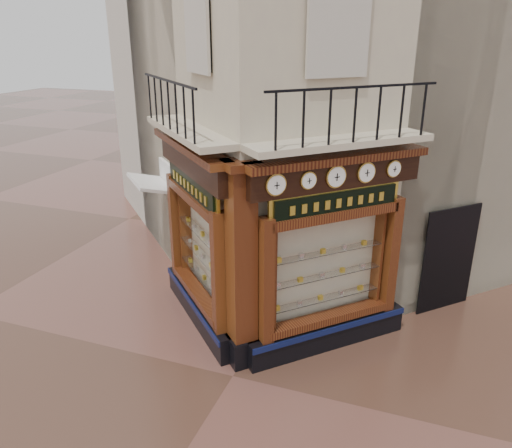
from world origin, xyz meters
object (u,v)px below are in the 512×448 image
at_px(corner_pilaster, 242,271).
at_px(clock_e, 394,169).
at_px(awning, 159,272).
at_px(signboard_right, 337,202).
at_px(clock_b, 308,180).
at_px(signboard_left, 192,186).
at_px(clock_c, 336,177).
at_px(clock_a, 276,185).
at_px(clock_d, 366,173).

bearing_deg(corner_pilaster, clock_e, -8.41).
distance_m(awning, signboard_right, 6.11).
height_order(clock_e, awning, clock_e).
relative_size(clock_b, awning, 0.20).
distance_m(corner_pilaster, signboard_left, 2.12).
height_order(clock_e, signboard_right, clock_e).
xyz_separation_m(corner_pilaster, clock_c, (1.45, 0.85, 1.67)).
height_order(clock_a, signboard_right, clock_a).
xyz_separation_m(clock_b, clock_e, (1.29, 1.29, 0.00)).
distance_m(clock_c, clock_e, 1.26).
bearing_deg(clock_e, clock_c, -180.00).
distance_m(corner_pilaster, awning, 4.87).
bearing_deg(signboard_left, corner_pilaster, -169.75).
bearing_deg(clock_a, signboard_right, 4.86).
relative_size(corner_pilaster, clock_a, 10.43).
bearing_deg(clock_e, awning, 124.83).
distance_m(corner_pilaster, clock_d, 2.85).
relative_size(clock_b, signboard_left, 0.15).
bearing_deg(clock_d, signboard_left, 139.91).
relative_size(awning, signboard_right, 0.78).
distance_m(clock_a, clock_e, 2.44).
xyz_separation_m(clock_d, signboard_right, (-0.45, -0.29, -0.52)).
bearing_deg(clock_c, awning, 113.60).
height_order(corner_pilaster, signboard_right, corner_pilaster).
relative_size(clock_a, clock_b, 1.21).
bearing_deg(clock_d, clock_b, -180.00).
xyz_separation_m(clock_a, clock_e, (1.72, 1.72, -0.00)).
distance_m(clock_c, signboard_right, 0.55).
relative_size(clock_c, clock_e, 1.27).
bearing_deg(signboard_right, clock_a, -175.14).
height_order(clock_a, clock_d, clock_d).
xyz_separation_m(clock_a, signboard_left, (-2.08, 1.00, -0.52)).
xyz_separation_m(clock_c, clock_e, (0.89, 0.89, 0.00)).
height_order(clock_b, awning, clock_b).
bearing_deg(clock_d, corner_pilaster, 169.34).
bearing_deg(clock_b, clock_c, 0.00).
xyz_separation_m(clock_b, clock_d, (0.85, 0.85, 0.00)).
bearing_deg(signboard_right, signboard_left, 135.00).
relative_size(corner_pilaster, clock_d, 10.35).
bearing_deg(awning, clock_a, -168.95).
distance_m(clock_a, clock_c, 1.18).
xyz_separation_m(awning, signboard_left, (2.03, -1.77, 3.10)).
bearing_deg(clock_a, clock_d, 0.00).
bearing_deg(clock_c, clock_a, -180.00).
relative_size(clock_b, clock_e, 0.97).
bearing_deg(clock_b, clock_d, 0.00).
height_order(clock_b, signboard_left, clock_b).
bearing_deg(clock_c, clock_e, 0.00).
relative_size(clock_b, clock_d, 0.82).
bearing_deg(corner_pilaster, signboard_left, 100.25).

